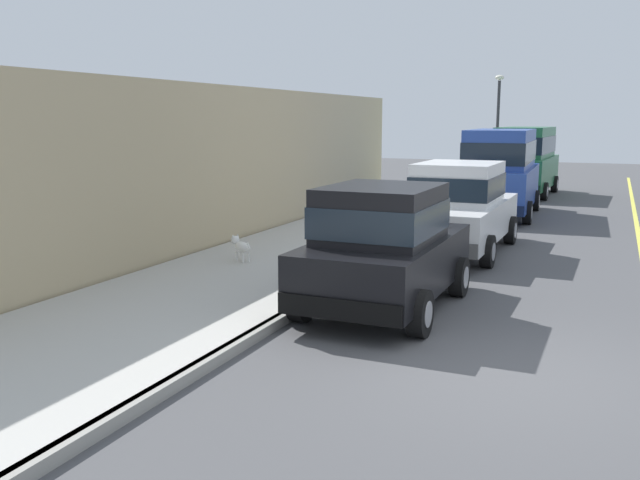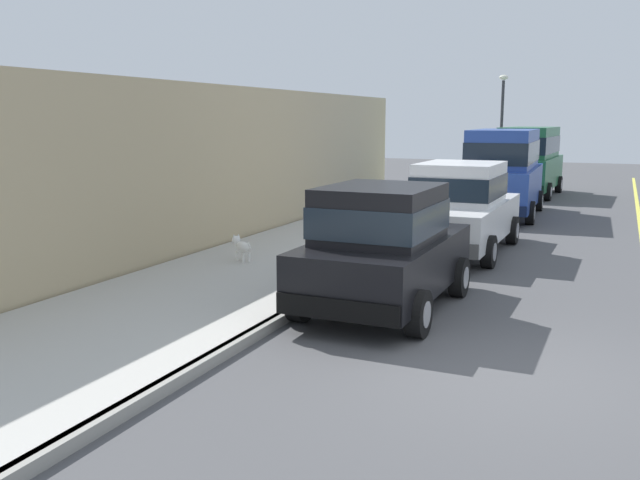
% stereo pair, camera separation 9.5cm
% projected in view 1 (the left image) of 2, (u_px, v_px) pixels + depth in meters
% --- Properties ---
extents(ground_plane, '(80.00, 80.00, 0.00)m').
position_uv_depth(ground_plane, '(510.00, 372.00, 7.73)').
color(ground_plane, '#4C4C4F').
extents(curb, '(0.16, 64.00, 0.14)m').
position_uv_depth(curb, '(260.00, 332.00, 8.96)').
color(curb, gray).
rests_on(curb, ground).
extents(sidewalk, '(3.60, 64.00, 0.14)m').
position_uv_depth(sidewalk, '(148.00, 317.00, 9.66)').
color(sidewalk, '#B7B5AD').
rests_on(sidewalk, ground).
extents(car_black_hatchback, '(1.99, 3.82, 1.88)m').
position_uv_depth(car_black_hatchback, '(384.00, 246.00, 10.11)').
color(car_black_hatchback, black).
rests_on(car_black_hatchback, ground).
extents(car_white_sedan, '(2.09, 4.63, 1.92)m').
position_uv_depth(car_white_sedan, '(458.00, 206.00, 14.57)').
color(car_white_sedan, white).
rests_on(car_white_sedan, ground).
extents(car_blue_van, '(2.25, 4.96, 2.52)m').
position_uv_depth(car_blue_van, '(500.00, 168.00, 20.02)').
color(car_blue_van, '#28479E').
rests_on(car_blue_van, ground).
extents(car_green_van, '(2.26, 4.97, 2.52)m').
position_uv_depth(car_green_van, '(525.00, 158.00, 25.43)').
color(car_green_van, '#23663D').
rests_on(car_green_van, ground).
extents(dog_white, '(0.66, 0.47, 0.49)m').
position_uv_depth(dog_white, '(241.00, 246.00, 13.07)').
color(dog_white, white).
rests_on(dog_white, sidewalk).
extents(street_lamp, '(0.36, 0.36, 4.42)m').
position_uv_depth(street_lamp, '(498.00, 117.00, 27.71)').
color(street_lamp, '#2D2D33').
rests_on(street_lamp, sidewalk).
extents(building_facade, '(0.50, 20.00, 3.55)m').
position_uv_depth(building_facade, '(236.00, 165.00, 15.74)').
color(building_facade, tan).
rests_on(building_facade, ground).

